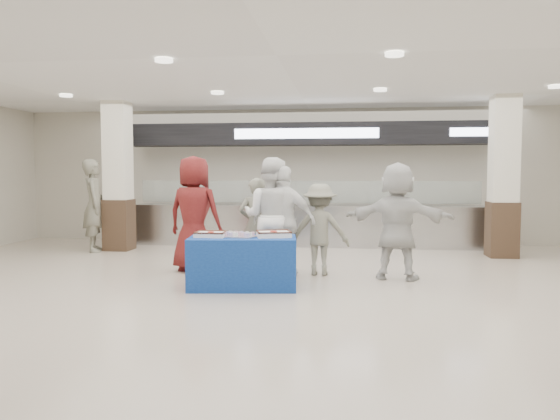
# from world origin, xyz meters

# --- Properties ---
(ground) EXTENTS (14.00, 14.00, 0.00)m
(ground) POSITION_xyz_m (0.00, 0.00, 0.00)
(ground) COLOR beige
(ground) RESTS_ON ground
(serving_line) EXTENTS (8.70, 0.85, 2.80)m
(serving_line) POSITION_xyz_m (0.00, 5.40, 1.16)
(serving_line) COLOR #B4B6BB
(serving_line) RESTS_ON ground
(column_left) EXTENTS (0.55, 0.55, 3.20)m
(column_left) POSITION_xyz_m (-4.00, 4.20, 1.53)
(column_left) COLOR #342317
(column_left) RESTS_ON ground
(column_right) EXTENTS (0.55, 0.55, 3.20)m
(column_right) POSITION_xyz_m (4.00, 4.20, 1.53)
(column_right) COLOR #342317
(column_right) RESTS_ON ground
(display_table) EXTENTS (1.63, 0.96, 0.75)m
(display_table) POSITION_xyz_m (-0.58, 0.68, 0.38)
(display_table) COLOR navy
(display_table) RESTS_ON ground
(sheet_cake_left) EXTENTS (0.44, 0.34, 0.09)m
(sheet_cake_left) POSITION_xyz_m (-1.05, 0.65, 0.80)
(sheet_cake_left) COLOR white
(sheet_cake_left) RESTS_ON display_table
(sheet_cake_right) EXTENTS (0.57, 0.49, 0.10)m
(sheet_cake_right) POSITION_xyz_m (-0.14, 0.75, 0.80)
(sheet_cake_right) COLOR white
(sheet_cake_right) RESTS_ON display_table
(cupcake_tray) EXTENTS (0.52, 0.44, 0.07)m
(cupcake_tray) POSITION_xyz_m (-0.64, 0.67, 0.79)
(cupcake_tray) COLOR #AEAEB3
(cupcake_tray) RESTS_ON display_table
(civilian_maroon) EXTENTS (1.07, 0.80, 1.97)m
(civilian_maroon) POSITION_xyz_m (-1.66, 1.93, 0.98)
(civilian_maroon) COLOR maroon
(civilian_maroon) RESTS_ON ground
(soldier_a) EXTENTS (0.66, 0.51, 1.59)m
(soldier_a) POSITION_xyz_m (-0.62, 2.05, 0.80)
(soldier_a) COLOR slate
(soldier_a) RESTS_ON ground
(chef_tall) EXTENTS (1.06, 0.90, 1.93)m
(chef_tall) POSITION_xyz_m (-0.31, 1.71, 0.97)
(chef_tall) COLOR white
(chef_tall) RESTS_ON ground
(chef_short) EXTENTS (1.13, 0.68, 1.80)m
(chef_short) POSITION_xyz_m (-0.09, 1.66, 0.90)
(chef_short) COLOR white
(chef_short) RESTS_ON ground
(soldier_b) EXTENTS (1.00, 0.61, 1.51)m
(soldier_b) POSITION_xyz_m (0.48, 1.84, 0.75)
(soldier_b) COLOR slate
(soldier_b) RESTS_ON ground
(civilian_white) EXTENTS (1.78, 0.86, 1.85)m
(civilian_white) POSITION_xyz_m (1.71, 1.62, 0.92)
(civilian_white) COLOR silver
(civilian_white) RESTS_ON ground
(soldier_bg) EXTENTS (0.71, 0.84, 1.97)m
(soldier_bg) POSITION_xyz_m (-4.42, 3.91, 0.98)
(soldier_bg) COLOR slate
(soldier_bg) RESTS_ON ground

